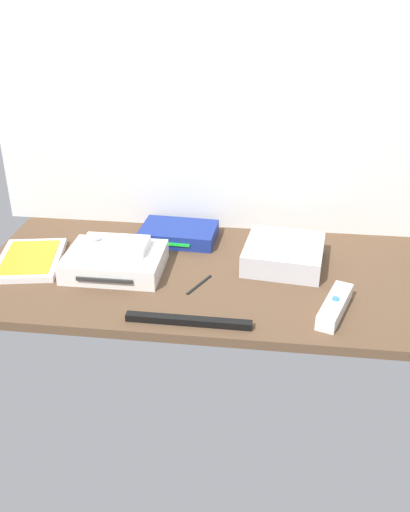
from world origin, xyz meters
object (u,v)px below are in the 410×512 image
object	(u,v)px
stylus_pen	(199,284)
game_case	(30,260)
sensor_bar	(188,321)
remote_wand	(335,306)
game_console	(115,262)
remote_classic_pad	(114,246)
network_router	(179,233)
mini_computer	(284,254)

from	to	relation	value
stylus_pen	game_case	bearing A→B (deg)	172.51
sensor_bar	remote_wand	bearing A→B (deg)	15.39
game_case	remote_wand	world-z (taller)	remote_wand
game_console	sensor_bar	distance (cm)	26.62
remote_classic_pad	sensor_bar	size ratio (longest dim) A/B	0.60
stylus_pen	network_router	bearing A→B (deg)	110.47
remote_classic_pad	sensor_bar	bearing A→B (deg)	-45.35
network_router	remote_wand	bearing A→B (deg)	-35.61
mini_computer	network_router	bearing A→B (deg)	159.40
remote_wand	stylus_pen	xyz separation A→B (cm)	(-27.46, 7.14, -1.16)
mini_computer	sensor_bar	world-z (taller)	mini_computer
sensor_bar	game_console	bearing A→B (deg)	136.52
mini_computer	sensor_bar	size ratio (longest dim) A/B	0.79
network_router	mini_computer	bearing A→B (deg)	-17.53
mini_computer	network_router	distance (cm)	27.18
game_console	game_case	size ratio (longest dim) A/B	0.99
game_case	stylus_pen	world-z (taller)	game_case
stylus_pen	sensor_bar	bearing A→B (deg)	-90.30
mini_computer	stylus_pen	distance (cm)	21.15
mini_computer	remote_wand	xyz separation A→B (cm)	(9.94, -18.77, -1.13)
mini_computer	remote_classic_pad	bearing A→B (deg)	-170.38
remote_wand	sensor_bar	distance (cm)	28.50
game_case	network_router	size ratio (longest dim) A/B	1.14
game_console	remote_wand	world-z (taller)	game_console
mini_computer	remote_wand	size ratio (longest dim) A/B	1.24
network_router	sensor_bar	xyz separation A→B (cm)	(7.83, -35.63, -1.00)
stylus_pen	mini_computer	bearing A→B (deg)	33.58
mini_computer	game_case	xyz separation A→B (cm)	(-56.85, -6.46, -1.88)
sensor_bar	stylus_pen	size ratio (longest dim) A/B	2.67
network_router	remote_classic_pad	world-z (taller)	remote_classic_pad
remote_classic_pad	stylus_pen	distance (cm)	20.81
game_console	mini_computer	size ratio (longest dim) A/B	1.12
remote_classic_pad	mini_computer	bearing A→B (deg)	9.89
remote_wand	sensor_bar	size ratio (longest dim) A/B	0.63
game_console	remote_classic_pad	world-z (taller)	remote_classic_pad
game_console	stylus_pen	bearing A→B (deg)	-11.61
network_router	sensor_bar	size ratio (longest dim) A/B	0.78
mini_computer	remote_classic_pad	distance (cm)	37.60
game_console	remote_wand	xyz separation A→B (cm)	(46.64, -11.17, -0.69)
network_router	remote_classic_pad	xyz separation A→B (cm)	(-11.55, -15.82, 3.71)
mini_computer	sensor_bar	distance (cm)	31.51
game_case	remote_classic_pad	world-z (taller)	remote_classic_pad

